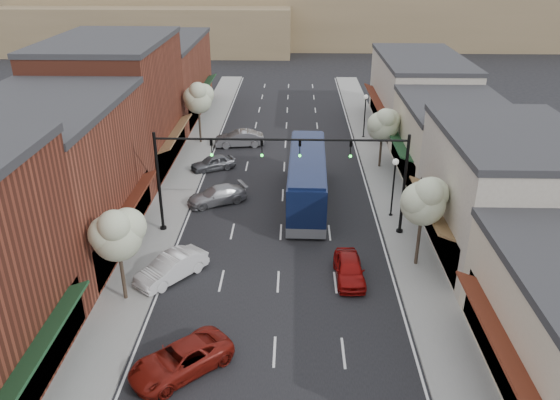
# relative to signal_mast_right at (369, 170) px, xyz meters

# --- Properties ---
(ground) EXTENTS (160.00, 160.00, 0.00)m
(ground) POSITION_rel_signal_mast_right_xyz_m (-5.62, -8.00, -4.62)
(ground) COLOR black
(ground) RESTS_ON ground
(sidewalk_left) EXTENTS (2.80, 73.00, 0.15)m
(sidewalk_left) POSITION_rel_signal_mast_right_xyz_m (-14.02, 10.50, -4.55)
(sidewalk_left) COLOR gray
(sidewalk_left) RESTS_ON ground
(sidewalk_right) EXTENTS (2.80, 73.00, 0.15)m
(sidewalk_right) POSITION_rel_signal_mast_right_xyz_m (2.78, 10.50, -4.55)
(sidewalk_right) COLOR gray
(sidewalk_right) RESTS_ON ground
(curb_left) EXTENTS (0.25, 73.00, 0.17)m
(curb_left) POSITION_rel_signal_mast_right_xyz_m (-12.62, 10.50, -4.55)
(curb_left) COLOR gray
(curb_left) RESTS_ON ground
(curb_right) EXTENTS (0.25, 73.00, 0.17)m
(curb_right) POSITION_rel_signal_mast_right_xyz_m (1.38, 10.50, -4.55)
(curb_right) COLOR gray
(curb_right) RESTS_ON ground
(bldg_left_midnear) EXTENTS (10.14, 14.10, 9.40)m
(bldg_left_midnear) POSITION_rel_signal_mast_right_xyz_m (-19.85, -2.00, 0.03)
(bldg_left_midnear) COLOR brown
(bldg_left_midnear) RESTS_ON ground
(bldg_left_midfar) EXTENTS (10.14, 14.10, 10.90)m
(bldg_left_midfar) POSITION_rel_signal_mast_right_xyz_m (-19.86, 12.00, 0.78)
(bldg_left_midfar) COLOR brown
(bldg_left_midfar) RESTS_ON ground
(bldg_left_far) EXTENTS (10.14, 18.10, 8.40)m
(bldg_left_far) POSITION_rel_signal_mast_right_xyz_m (-19.84, 28.00, -0.46)
(bldg_left_far) COLOR brown
(bldg_left_far) RESTS_ON ground
(bldg_right_midnear) EXTENTS (9.14, 12.10, 7.90)m
(bldg_right_midnear) POSITION_rel_signal_mast_right_xyz_m (8.10, -2.00, -0.72)
(bldg_right_midnear) COLOR #B9AF9F
(bldg_right_midnear) RESTS_ON ground
(bldg_right_midfar) EXTENTS (9.14, 12.10, 6.40)m
(bldg_right_midfar) POSITION_rel_signal_mast_right_xyz_m (8.08, 10.00, -1.46)
(bldg_right_midfar) COLOR beige
(bldg_right_midfar) RESTS_ON ground
(bldg_right_far) EXTENTS (9.14, 16.10, 7.40)m
(bldg_right_far) POSITION_rel_signal_mast_right_xyz_m (8.09, 24.00, -0.96)
(bldg_right_far) COLOR #B9AF9F
(bldg_right_far) RESTS_ON ground
(hill_far) EXTENTS (120.00, 30.00, 12.00)m
(hill_far) POSITION_rel_signal_mast_right_xyz_m (-5.62, 82.00, 1.38)
(hill_far) COLOR #7A6647
(hill_far) RESTS_ON ground
(hill_near) EXTENTS (50.00, 20.00, 8.00)m
(hill_near) POSITION_rel_signal_mast_right_xyz_m (-30.62, 70.00, -0.62)
(hill_near) COLOR #7A6647
(hill_near) RESTS_ON ground
(signal_mast_right) EXTENTS (8.22, 0.46, 7.00)m
(signal_mast_right) POSITION_rel_signal_mast_right_xyz_m (0.00, 0.00, 0.00)
(signal_mast_right) COLOR black
(signal_mast_right) RESTS_ON ground
(signal_mast_left) EXTENTS (8.22, 0.46, 7.00)m
(signal_mast_left) POSITION_rel_signal_mast_right_xyz_m (-11.24, 0.00, 0.00)
(signal_mast_left) COLOR black
(signal_mast_left) RESTS_ON ground
(tree_right_near) EXTENTS (2.85, 2.65, 5.95)m
(tree_right_near) POSITION_rel_signal_mast_right_xyz_m (2.73, -4.05, -0.17)
(tree_right_near) COLOR #47382B
(tree_right_near) RESTS_ON ground
(tree_right_far) EXTENTS (2.85, 2.65, 5.43)m
(tree_right_far) POSITION_rel_signal_mast_right_xyz_m (2.73, 11.95, -0.63)
(tree_right_far) COLOR #47382B
(tree_right_far) RESTS_ON ground
(tree_left_near) EXTENTS (2.85, 2.65, 5.69)m
(tree_left_near) POSITION_rel_signal_mast_right_xyz_m (-13.87, -8.05, -0.40)
(tree_left_near) COLOR #47382B
(tree_left_near) RESTS_ON ground
(tree_left_far) EXTENTS (2.85, 2.65, 6.13)m
(tree_left_far) POSITION_rel_signal_mast_right_xyz_m (-13.87, 17.95, -0.02)
(tree_left_far) COLOR #47382B
(tree_left_far) RESTS_ON ground
(lamp_post_near) EXTENTS (0.44, 0.44, 4.44)m
(lamp_post_near) POSITION_rel_signal_mast_right_xyz_m (2.18, 2.50, -1.62)
(lamp_post_near) COLOR black
(lamp_post_near) RESTS_ON ground
(lamp_post_far) EXTENTS (0.44, 0.44, 4.44)m
(lamp_post_far) POSITION_rel_signal_mast_right_xyz_m (2.18, 20.00, -1.62)
(lamp_post_far) COLOR black
(lamp_post_far) RESTS_ON ground
(coach_bus) EXTENTS (2.98, 12.27, 3.73)m
(coach_bus) POSITION_rel_signal_mast_right_xyz_m (-3.80, 4.85, -2.68)
(coach_bus) COLOR #0E1738
(coach_bus) RESTS_ON ground
(red_hatchback) EXTENTS (1.75, 4.10, 1.38)m
(red_hatchback) POSITION_rel_signal_mast_right_xyz_m (-1.51, -5.60, -3.93)
(red_hatchback) COLOR maroon
(red_hatchback) RESTS_ON ground
(parked_car_a) EXTENTS (5.08, 4.89, 1.34)m
(parked_car_a) POSITION_rel_signal_mast_right_xyz_m (-9.82, -13.41, -3.95)
(parked_car_a) COLOR maroon
(parked_car_a) RESTS_ON ground
(parked_car_b) EXTENTS (4.05, 4.52, 1.49)m
(parked_car_b) POSITION_rel_signal_mast_right_xyz_m (-11.82, -5.80, -3.88)
(parked_car_b) COLOR white
(parked_car_b) RESTS_ON ground
(parked_car_c) EXTENTS (4.86, 3.70, 1.31)m
(parked_car_c) POSITION_rel_signal_mast_right_xyz_m (-10.52, 4.43, -3.97)
(parked_car_c) COLOR #9B9BA0
(parked_car_c) RESTS_ON ground
(parked_car_d) EXTENTS (4.08, 3.19, 1.30)m
(parked_car_d) POSITION_rel_signal_mast_right_xyz_m (-11.75, 11.09, -3.97)
(parked_car_d) COLOR #525459
(parked_car_d) RESTS_ON ground
(parked_car_e) EXTENTS (4.84, 2.29, 1.53)m
(parked_car_e) POSITION_rel_signal_mast_right_xyz_m (-10.05, 17.26, -3.86)
(parked_car_e) COLOR gray
(parked_car_e) RESTS_ON ground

